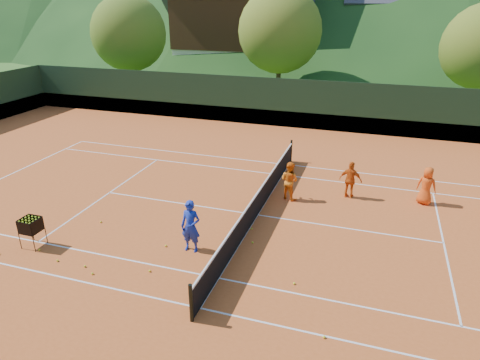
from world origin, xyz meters
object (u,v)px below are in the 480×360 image
(student_a, at_px, (289,180))
(student_c, at_px, (426,186))
(coach, at_px, (191,226))
(ball_hopper, at_px, (31,226))
(tennis_net, at_px, (258,203))
(chalet_left, at_px, (245,18))
(student_b, at_px, (351,180))
(chalet_mid, at_px, (412,26))

(student_a, height_order, student_c, student_a)
(coach, distance_m, ball_hopper, 5.17)
(tennis_net, height_order, chalet_left, chalet_left)
(coach, relative_size, ball_hopper, 1.73)
(coach, xyz_separation_m, tennis_net, (1.34, 2.98, -0.36))
(student_b, height_order, ball_hopper, student_b)
(ball_hopper, bearing_deg, student_a, 40.68)
(coach, xyz_separation_m, ball_hopper, (-4.98, -1.36, -0.12))
(student_a, height_order, tennis_net, student_a)
(student_a, height_order, ball_hopper, student_a)
(coach, xyz_separation_m, student_c, (7.29, 5.96, -0.11))
(student_c, relative_size, chalet_mid, 0.12)
(coach, xyz_separation_m, student_b, (4.45, 5.62, -0.10))
(chalet_mid, bearing_deg, student_a, -99.17)
(student_a, xyz_separation_m, chalet_mid, (5.20, 32.21, 4.19))
(coach, bearing_deg, student_b, 50.28)
(student_c, bearing_deg, chalet_left, -40.55)
(student_c, bearing_deg, coach, 58.13)
(chalet_mid, bearing_deg, chalet_left, -165.96)
(student_b, bearing_deg, tennis_net, 49.27)
(student_a, relative_size, chalet_left, 0.11)
(student_a, distance_m, chalet_mid, 32.90)
(student_c, xyz_separation_m, chalet_left, (-15.95, 27.02, 4.87))
(student_c, height_order, ball_hopper, student_c)
(student_b, bearing_deg, chalet_mid, -86.39)
(tennis_net, distance_m, chalet_left, 32.04)
(chalet_mid, bearing_deg, coach, -101.23)
(coach, bearing_deg, ball_hopper, -166.09)
(tennis_net, bearing_deg, chalet_mid, 79.99)
(chalet_left, height_order, chalet_mid, chalet_left)
(student_a, distance_m, student_c, 5.29)
(coach, distance_m, student_a, 5.23)
(coach, xyz_separation_m, chalet_left, (-8.66, 32.98, 4.76))
(coach, bearing_deg, student_c, 37.88)
(student_b, bearing_deg, chalet_left, -55.52)
(chalet_mid, bearing_deg, tennis_net, -100.01)
(student_a, xyz_separation_m, student_c, (5.15, 1.19, -0.02))
(tennis_net, relative_size, chalet_mid, 0.95)
(student_b, xyz_separation_m, chalet_mid, (2.90, 31.36, 4.21))
(student_a, xyz_separation_m, chalet_left, (-10.80, 28.21, 4.85))
(ball_hopper, xyz_separation_m, chalet_left, (-3.67, 34.34, 4.88))
(student_a, distance_m, chalet_left, 30.60)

